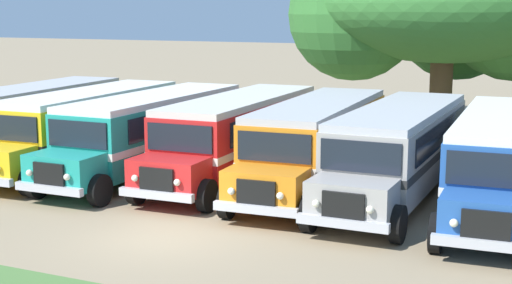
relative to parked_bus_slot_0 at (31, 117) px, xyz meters
name	(u,v)px	position (x,y,z in m)	size (l,w,h in m)	color
ground_plane	(164,238)	(10.74, -7.28, -1.58)	(220.00, 220.00, 0.00)	#937F60
parked_bus_slot_0	(31,117)	(0.00, 0.00, 0.00)	(3.30, 10.93, 2.82)	silver
parked_bus_slot_1	(88,124)	(3.18, -0.47, 0.00)	(3.06, 10.89, 2.82)	yellow
parked_bus_slot_2	(152,129)	(6.12, -0.53, 0.00)	(2.75, 10.85, 2.82)	teal
parked_bus_slot_3	(238,132)	(9.27, 0.21, 0.00)	(2.96, 10.88, 2.82)	red
parked_bus_slot_4	(317,139)	(12.35, -0.01, 0.00)	(3.22, 10.92, 2.82)	orange
parked_bus_slot_5	(399,147)	(15.20, -0.30, 0.00)	(2.71, 10.84, 2.82)	#9E9993
parked_bus_slot_6	(502,157)	(18.36, -0.58, 0.00)	(3.19, 10.91, 2.82)	#23519E
broad_shade_tree	(457,5)	(14.36, 14.09, 4.56)	(14.93, 13.42, 10.84)	brown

